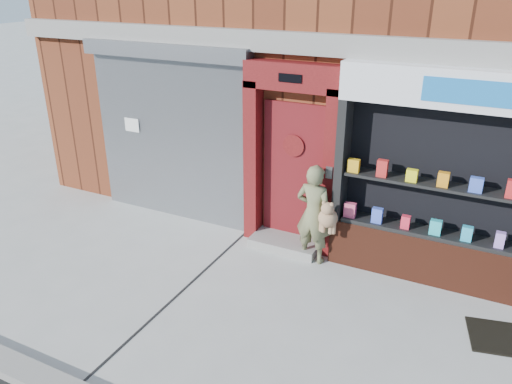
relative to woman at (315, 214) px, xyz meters
The scene contains 6 objects.
ground 1.74m from the woman, 81.84° to the right, with size 80.00×80.00×0.00m, color #9E9E99.
shutter_bay 2.96m from the woman, behind, with size 3.10×0.30×3.04m.
red_door_bay 0.92m from the woman, 148.71° to the left, with size 1.52×0.58×2.90m.
pharmacy_bay 2.07m from the woman, ahead, with size 3.50×0.41×3.00m.
woman is the anchor object (origin of this frame).
doormat 2.95m from the woman, 13.86° to the right, with size 0.93×0.65×0.02m, color black.
Camera 1 is at (1.94, -4.77, 4.02)m, focal length 35.00 mm.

